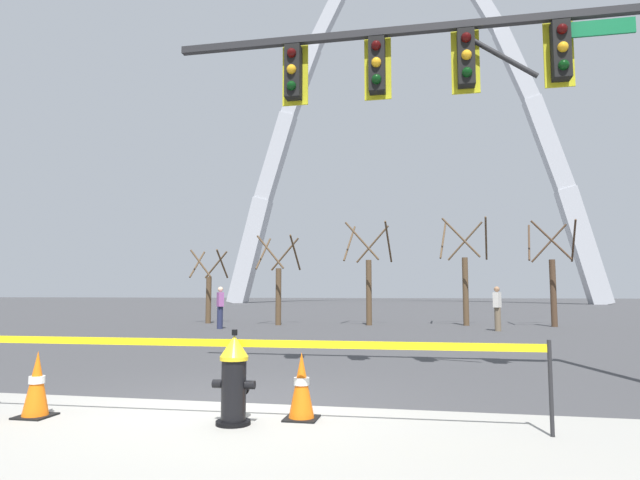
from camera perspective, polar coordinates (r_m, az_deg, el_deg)
ground_plane at (r=6.89m, az=-9.32°, el=-17.04°), size 240.00×240.00×0.00m
fire_hydrant at (r=5.94m, az=-9.03°, el=-14.34°), size 0.46×0.48×0.99m
caution_tape_barrier at (r=5.96m, az=-8.78°, el=-12.49°), size 6.35×0.21×0.92m
traffic_cone_by_hydrant at (r=6.98m, az=-27.68°, el=-13.36°), size 0.36×0.36×0.73m
traffic_cone_mid_sidewalk at (r=6.12m, az=-1.96°, el=-15.18°), size 0.36×0.36×0.73m
traffic_signal_gantry at (r=9.07m, az=17.96°, el=14.19°), size 7.82×0.44×6.00m
monument_arch at (r=69.06m, az=8.97°, el=10.64°), size 45.39×2.18×47.13m
tree_far_left at (r=24.86m, az=-11.65°, el=-5.25°), size 1.52×1.53×3.27m
tree_left_mid at (r=23.05m, az=-4.40°, el=-4.79°), size 1.74×1.75×3.76m
tree_center_left at (r=22.98m, az=5.15°, el=-4.17°), size 1.98×1.99×4.30m
tree_center_right at (r=23.49m, az=15.04°, el=-3.88°), size 2.05×2.06×4.45m
tree_right_mid at (r=23.82m, az=23.30°, el=-3.86°), size 1.95×1.97×4.24m
pedestrian_walking_left at (r=20.50m, az=18.18°, el=-6.82°), size 0.33×0.39×1.59m
pedestrian_standing_center at (r=21.03m, az=-10.48°, el=-6.97°), size 0.36×0.39×1.59m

